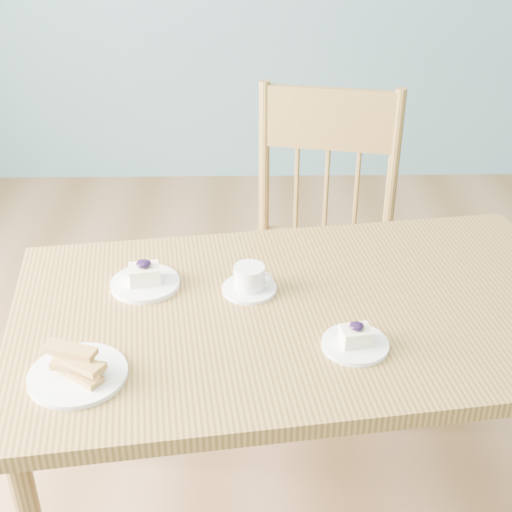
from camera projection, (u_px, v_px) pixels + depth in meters
dining_table at (301, 332)px, 1.66m from camera, size 1.40×0.92×0.70m
dining_chair at (319, 250)px, 2.24m from camera, size 0.53×0.52×0.99m
cheesecake_plate_near at (355, 341)px, 1.49m from camera, size 0.14×0.14×0.06m
cheesecake_plate_far at (145, 280)px, 1.69m from camera, size 0.16×0.16×0.07m
coffee_cup at (250, 281)px, 1.67m from camera, size 0.13×0.13×0.06m
biscotti_plate at (77, 369)px, 1.40m from camera, size 0.20×0.20×0.06m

